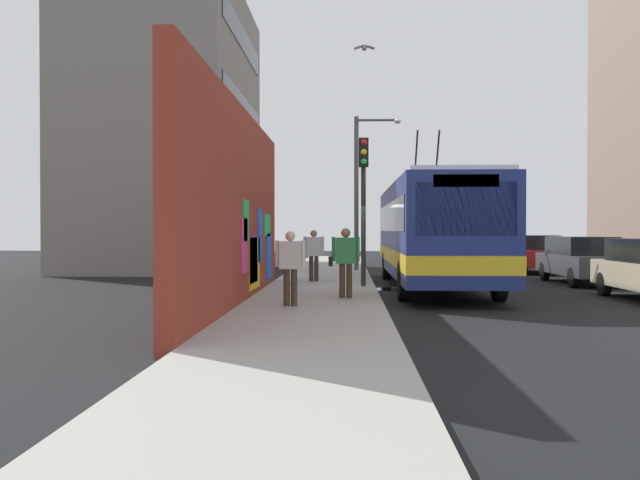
{
  "coord_description": "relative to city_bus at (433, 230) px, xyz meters",
  "views": [
    {
      "loc": [
        -20.63,
        0.82,
        1.79
      ],
      "look_at": [
        -0.83,
        1.59,
        1.52
      ],
      "focal_mm": 39.63,
      "sensor_mm": 36.0,
      "label": 1
    }
  ],
  "objects": [
    {
      "name": "ground_plane",
      "position": [
        -1.14,
        1.8,
        -1.81
      ],
      "size": [
        80.0,
        80.0,
        0.0
      ],
      "primitive_type": "plane",
      "color": "black"
    },
    {
      "name": "sidewalk_slab",
      "position": [
        -1.14,
        3.4,
        -1.74
      ],
      "size": [
        48.0,
        3.2,
        0.15
      ],
      "primitive_type": "cube",
      "color": "#9E9B93",
      "rests_on": "ground_plane"
    },
    {
      "name": "graffiti_wall",
      "position": [
        -5.44,
        5.15,
        0.49
      ],
      "size": [
        13.35,
        0.32,
        4.62
      ],
      "color": "maroon",
      "rests_on": "ground_plane"
    },
    {
      "name": "building_far_left",
      "position": [
        11.37,
        11.0,
        4.66
      ],
      "size": [
        12.88,
        6.92,
        12.95
      ],
      "color": "gray",
      "rests_on": "ground_plane"
    },
    {
      "name": "city_bus",
      "position": [
        0.0,
        0.0,
        0.0
      ],
      "size": [
        12.24,
        2.67,
        5.04
      ],
      "color": "navy",
      "rests_on": "ground_plane"
    },
    {
      "name": "parked_car_dark_gray",
      "position": [
        2.08,
        -5.2,
        -0.98
      ],
      "size": [
        4.9,
        1.78,
        1.58
      ],
      "color": "#38383D",
      "rests_on": "ground_plane"
    },
    {
      "name": "parked_car_red",
      "position": [
        8.22,
        -5.2,
        -0.98
      ],
      "size": [
        4.36,
        1.78,
        1.58
      ],
      "color": "#B21E19",
      "rests_on": "ground_plane"
    },
    {
      "name": "parked_car_silver",
      "position": [
        13.88,
        -5.2,
        -0.98
      ],
      "size": [
        4.5,
        1.84,
        1.58
      ],
      "color": "#B7B7BC",
      "rests_on": "ground_plane"
    },
    {
      "name": "pedestrian_at_curb",
      "position": [
        -4.71,
        2.67,
        -0.67
      ],
      "size": [
        0.23,
        0.75,
        1.69
      ],
      "color": "#3F3326",
      "rests_on": "sidewalk_slab"
    },
    {
      "name": "pedestrian_midblock",
      "position": [
        0.81,
        3.71,
        -0.7
      ],
      "size": [
        0.22,
        0.74,
        1.64
      ],
      "color": "#3F3326",
      "rests_on": "sidewalk_slab"
    },
    {
      "name": "pedestrian_near_wall",
      "position": [
        -6.56,
        3.85,
        -0.71
      ],
      "size": [
        0.22,
        0.66,
        1.62
      ],
      "color": "#3F3326",
      "rests_on": "sidewalk_slab"
    },
    {
      "name": "traffic_light",
      "position": [
        -1.19,
        2.15,
        1.25
      ],
      "size": [
        0.49,
        0.28,
        4.34
      ],
      "color": "#2D382D",
      "rests_on": "sidewalk_slab"
    },
    {
      "name": "street_lamp",
      "position": [
        7.23,
        2.02,
        1.99
      ],
      "size": [
        0.44,
        1.91,
        6.3
      ],
      "color": "#4C4C51",
      "rests_on": "sidewalk_slab"
    },
    {
      "name": "flying_pigeons",
      "position": [
        -3.03,
        2.24,
        5.63
      ],
      "size": [
        0.96,
        0.69,
        1.68
      ],
      "color": "gray"
    },
    {
      "name": "curbside_puddle",
      "position": [
        -0.35,
        1.2,
        -1.81
      ],
      "size": [
        1.46,
        1.46,
        0.0
      ],
      "primitive_type": "cylinder",
      "color": "black",
      "rests_on": "ground_plane"
    }
  ]
}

